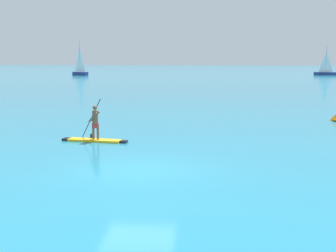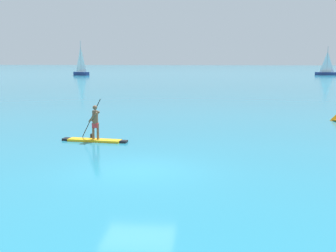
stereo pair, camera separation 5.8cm
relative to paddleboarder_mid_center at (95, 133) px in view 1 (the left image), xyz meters
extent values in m
plane|color=teal|center=(2.79, -4.84, -0.39)|extent=(440.00, 440.00, 0.00)
cube|color=yellow|center=(0.00, -0.01, -0.34)|extent=(2.54, 0.88, 0.10)
cube|color=black|center=(-1.39, 0.17, -0.34)|extent=(0.36, 0.43, 0.10)
cube|color=black|center=(1.39, -0.19, -0.34)|extent=(0.35, 0.37, 0.10)
cylinder|color=brown|center=(-0.06, 0.00, 0.08)|extent=(0.11, 0.11, 0.74)
cylinder|color=brown|center=(0.16, -0.03, 0.08)|extent=(0.11, 0.11, 0.74)
cube|color=red|center=(0.05, -0.02, 0.36)|extent=(0.29, 0.25, 0.22)
cylinder|color=brown|center=(0.05, -0.02, 0.75)|extent=(0.26, 0.26, 0.59)
sphere|color=brown|center=(0.05, -0.02, 1.18)|extent=(0.21, 0.21, 0.21)
cylinder|color=brown|center=(-0.02, -0.16, 0.76)|extent=(0.45, 0.14, 0.51)
cylinder|color=brown|center=(0.02, 0.14, 0.76)|extent=(0.45, 0.14, 0.51)
cylinder|color=black|center=(-0.24, 0.40, 0.63)|extent=(0.97, 0.16, 1.83)
cube|color=black|center=(-0.24, 0.40, -0.27)|extent=(0.11, 0.21, 0.32)
cube|color=navy|center=(-22.68, 73.98, 0.00)|extent=(3.97, 2.74, 0.77)
cylinder|color=#B2B2B7|center=(-22.68, 73.98, 3.77)|extent=(0.12, 0.12, 6.78)
pyramid|color=white|center=(-22.68, 73.98, 3.25)|extent=(1.78, 0.49, 5.53)
cube|color=navy|center=(31.85, 79.90, -0.04)|extent=(5.14, 2.32, 0.68)
cylinder|color=#B2B2B7|center=(31.85, 79.90, 3.15)|extent=(0.12, 0.12, 5.71)
pyramid|color=white|center=(31.85, 79.90, 2.63)|extent=(2.24, 0.09, 4.46)
cube|color=silver|center=(31.85, 79.90, 0.50)|extent=(1.94, 1.28, 0.41)
camera|label=1|loc=(5.04, -18.82, 3.40)|focal=45.47mm
camera|label=2|loc=(5.10, -18.81, 3.40)|focal=45.47mm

